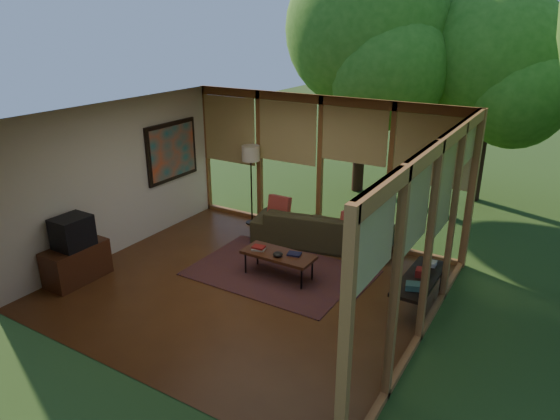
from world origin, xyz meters
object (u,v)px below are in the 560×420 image
Objects in this scene: media_cabinet at (77,263)px; floor_lamp at (251,158)px; coffee_table at (278,255)px; side_console at (414,278)px; television at (72,232)px; sofa at (315,227)px.

media_cabinet is 0.61× the size of floor_lamp.
side_console is at bearing 9.04° from coffee_table.
media_cabinet is at bearing -147.08° from coffee_table.
coffee_table is at bearing -170.96° from side_console.
television is 3.27m from coffee_table.
television reaches higher than sofa.
coffee_table is at bearing 32.92° from media_cabinet.
sofa reaches higher than coffee_table.
side_console is (2.14, 0.34, 0.02)m from coffee_table.
sofa is 1.47m from coffee_table.
floor_lamp reaches higher than coffee_table.
floor_lamp is at bearing 134.53° from coffee_table.
sofa reaches higher than media_cabinet.
television is 0.46× the size of coffee_table.
floor_lamp is 1.18× the size of side_console.
media_cabinet reaches higher than side_console.
side_console is at bearing 23.52° from television.
sofa is 1.62× the size of side_console.
media_cabinet is (-2.64, -3.24, -0.03)m from sofa.
floor_lamp is 1.38× the size of coffee_table.
media_cabinet is at bearing 38.69° from sofa.
coffee_table is at bearing 81.53° from sofa.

